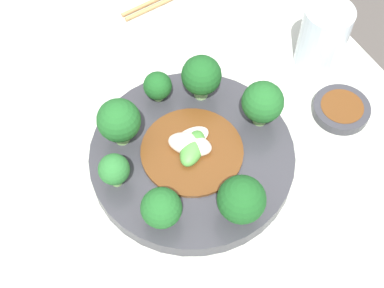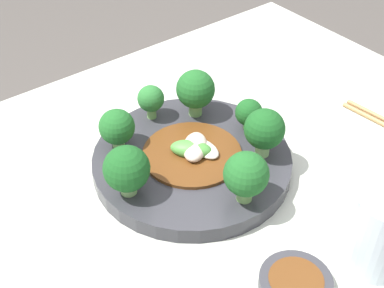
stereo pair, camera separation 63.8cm
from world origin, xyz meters
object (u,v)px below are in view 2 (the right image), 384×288
Objects in this scene: broccoli_east at (127,169)px; broccoli_southeast at (117,127)px; broccoli_northwest at (264,130)px; broccoli_south at (151,99)px; broccoli_north at (246,175)px; stirfry_center at (194,151)px; drinking_glass at (381,232)px; plate at (192,161)px; broccoli_southwest at (196,90)px; sauce_dish at (295,283)px; broccoli_west at (249,113)px.

broccoli_east is 0.10m from broccoli_southeast.
broccoli_northwest reaches higher than broccoli_south.
broccoli_north is at bearing 137.52° from broccoli_east.
stirfry_center is 0.27m from drinking_glass.
drinking_glass reaches higher than plate.
plate is 0.11m from broccoli_southwest.
sauce_dish is at bearing 57.43° from broccoli_northwest.
broccoli_south is 0.52× the size of drinking_glass.
sauce_dish is at bearing 96.99° from broccoli_southeast.
broccoli_north reaches higher than broccoli_southeast.
plate is 0.12m from broccoli_east.
broccoli_southwest reaches higher than broccoli_south.
broccoli_southwest reaches higher than sauce_dish.
stirfry_center is (-0.00, 0.00, 0.02)m from plate.
broccoli_southwest is at bearing -109.27° from broccoli_north.
broccoli_north is 0.20m from broccoli_southeast.
broccoli_northwest is at bearing 113.65° from broccoli_south.
drinking_glass is (-0.07, 0.26, 0.02)m from stirfry_center.
broccoli_east is at bearing 45.15° from broccoli_south.
broccoli_northwest reaches higher than broccoli_west.
broccoli_southeast is at bearing -114.02° from broccoli_east.
broccoli_north is 0.86× the size of sauce_dish.
broccoli_southwest is (0.04, -0.08, 0.02)m from broccoli_west.
stirfry_center is (-0.07, 0.08, -0.03)m from broccoli_southeast.
drinking_glass reaches higher than sauce_dish.
broccoli_north is (0.08, 0.05, -0.00)m from broccoli_northwest.
broccoli_southwest is at bearing 177.27° from broccoli_southeast.
broccoli_north is 0.51× the size of stirfry_center.
drinking_glass is (0.01, 0.20, -0.01)m from broccoli_northwest.
plate is at bearing 131.09° from broccoli_southeast.
plate is 0.27m from drinking_glass.
stirfry_center reaches higher than sauce_dish.
broccoli_north is 0.11m from stirfry_center.
sauce_dish is at bearing 72.60° from broccoli_southwest.
broccoli_east reaches higher than broccoli_south.
drinking_glass is at bearing 104.55° from plate.
broccoli_south is 0.65× the size of sauce_dish.
broccoli_north is (-0.00, 0.11, 0.05)m from plate.
sauce_dish is at bearing 75.45° from broccoli_north.
broccoli_west is 0.65× the size of broccoli_southwest.
broccoli_northwest is 0.13m from broccoli_southwest.
broccoli_northwest reaches higher than broccoli_southeast.
broccoli_southeast reaches higher than broccoli_west.
broccoli_south is (-0.01, -0.11, 0.04)m from plate.
broccoli_west is 0.26m from drinking_glass.
broccoli_west is 0.58× the size of sauce_dish.
sauce_dish is (0.03, 0.23, -0.00)m from plate.
broccoli_west is at bearing 179.57° from stirfry_center.
broccoli_west reaches higher than plate.
broccoli_northwest is at bearing 165.07° from broccoli_east.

